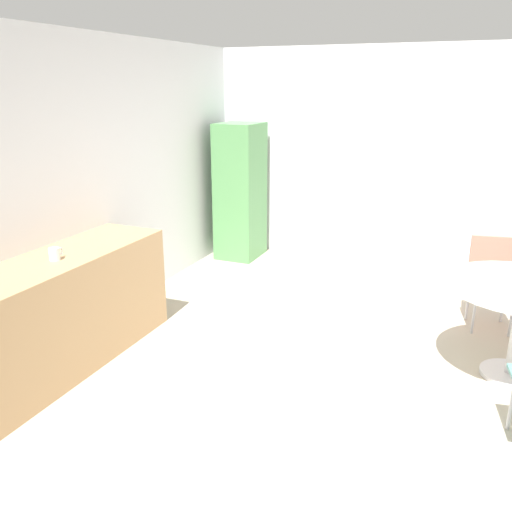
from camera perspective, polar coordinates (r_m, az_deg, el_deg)
ground_plane at (r=4.16m, az=16.52°, el=-14.21°), size 6.00×6.00×0.00m
wall_back at (r=4.89m, az=-19.42°, el=6.80°), size 6.00×0.10×2.60m
wall_side_right at (r=6.60m, az=20.87°, el=9.30°), size 0.10×6.00×2.60m
counter_block at (r=4.35m, az=-21.78°, el=-6.56°), size 2.43×0.60×0.90m
locker_cabinet at (r=6.83m, az=-1.70°, el=6.91°), size 0.60×0.50×1.71m
chair_coral at (r=5.35m, az=23.91°, el=-1.48°), size 0.50×0.50×0.83m
mug_white at (r=4.26m, az=-20.75°, el=0.21°), size 0.13×0.08×0.09m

